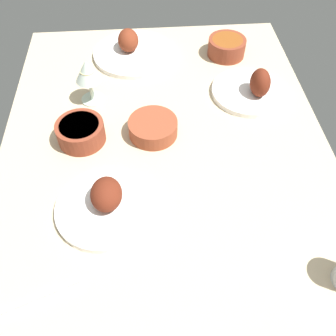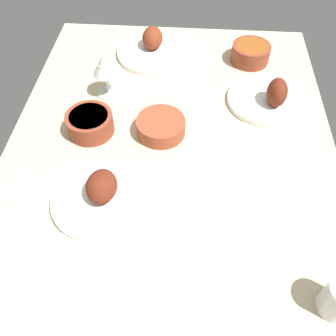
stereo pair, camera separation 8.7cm
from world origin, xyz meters
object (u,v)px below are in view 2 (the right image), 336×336
object	(u,v)px
plate_center_main	(269,98)
plate_far_side	(156,48)
bowl_sauce	(90,123)
bowl_soup	(251,53)
bowl_cream	(161,126)
plate_near_viewer	(100,195)
wine_glass	(105,66)
fork_loose	(15,278)

from	to	relation	value
plate_center_main	plate_far_side	xyz separation A→B (cm)	(-24.34, -36.31, -0.44)
plate_center_main	plate_far_side	size ratio (longest dim) A/B	0.83
bowl_sauce	bowl_soup	bearing A→B (deg)	128.31
plate_far_side	bowl_cream	world-z (taller)	plate_far_side
plate_near_viewer	plate_center_main	bearing A→B (deg)	131.17
plate_near_viewer	wine_glass	distance (cm)	40.77
plate_center_main	bowl_sauce	distance (cm)	53.06
bowl_cream	bowl_sauce	world-z (taller)	bowl_sauce
bowl_cream	fork_loose	distance (cm)	52.07
plate_far_side	bowl_cream	size ratio (longest dim) A/B	2.02
fork_loose	bowl_sauce	bearing A→B (deg)	-118.75
plate_far_side	fork_loose	size ratio (longest dim) A/B	1.45
plate_far_side	wine_glass	size ratio (longest dim) A/B	1.97
bowl_soup	fork_loose	distance (cm)	97.13
bowl_soup	wine_glass	bearing A→B (deg)	-65.62
bowl_sauce	bowl_cream	bearing A→B (deg)	92.36
plate_center_main	bowl_cream	size ratio (longest dim) A/B	1.67
bowl_cream	plate_center_main	bearing A→B (deg)	114.77
plate_far_side	bowl_sauce	size ratio (longest dim) A/B	2.12
plate_near_viewer	bowl_soup	world-z (taller)	plate_near_viewer
plate_near_viewer	bowl_soup	size ratio (longest dim) A/B	1.81
plate_center_main	plate_near_viewer	size ratio (longest dim) A/B	0.99
bowl_soup	fork_loose	xyz separation A→B (cm)	(80.83, -53.78, -2.84)
plate_center_main	bowl_sauce	bearing A→B (deg)	-73.37
bowl_cream	bowl_soup	size ratio (longest dim) A/B	1.08
plate_far_side	plate_near_viewer	bearing A→B (deg)	-6.72
bowl_cream	fork_loose	bearing A→B (deg)	-30.85
bowl_cream	wine_glass	size ratio (longest dim) A/B	0.98
bowl_soup	plate_far_side	bearing A→B (deg)	-94.51
fork_loose	plate_far_side	bearing A→B (deg)	-124.16
plate_far_side	bowl_sauce	bearing A→B (deg)	-20.17
bowl_sauce	wine_glass	world-z (taller)	wine_glass
bowl_cream	bowl_sauce	distance (cm)	19.71
bowl_soup	wine_glass	distance (cm)	49.60
plate_far_side	fork_loose	bearing A→B (deg)	-14.47
bowl_soup	bowl_cream	bearing A→B (deg)	-36.85
fork_loose	bowl_cream	bearing A→B (deg)	-140.54
plate_near_viewer	bowl_sauce	world-z (taller)	plate_near_viewer
bowl_sauce	plate_center_main	bearing A→B (deg)	106.63
plate_center_main	plate_far_side	world-z (taller)	plate_center_main
bowl_soup	wine_glass	xyz separation A→B (cm)	(20.29, -44.77, 6.69)
plate_center_main	bowl_soup	size ratio (longest dim) A/B	1.79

